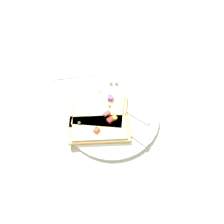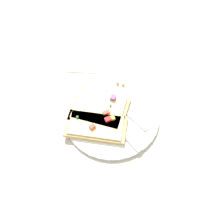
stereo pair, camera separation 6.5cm
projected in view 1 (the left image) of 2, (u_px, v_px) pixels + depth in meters
name	position (u px, v px, depth m)	size (l,w,h in m)	color
ground_plane	(112.00, 116.00, 0.67)	(4.00, 4.00, 0.00)	#BCB29E
plate	(112.00, 115.00, 0.66)	(0.29, 0.29, 0.01)	white
fork	(118.00, 105.00, 0.67)	(0.16, 0.15, 0.01)	#B7B7BC
knife	(123.00, 127.00, 0.63)	(0.15, 0.16, 0.01)	#B7B7BC
pizza_slice_main	(99.00, 111.00, 0.65)	(0.19, 0.16, 0.03)	tan
pizza_slice_corner	(99.00, 129.00, 0.62)	(0.18, 0.10, 0.03)	tan
crumb_scatter	(112.00, 100.00, 0.68)	(0.07, 0.21, 0.01)	tan
napkin	(74.00, 67.00, 0.77)	(0.16, 0.09, 0.01)	white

